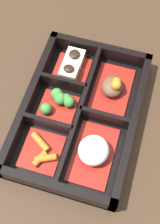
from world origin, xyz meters
The scene contains 8 objects.
ground_plane centered at (0.00, 0.00, 0.00)m, with size 3.00×3.00×0.00m, color #382619.
bento_base centered at (0.00, 0.00, 0.01)m, with size 0.32×0.22×0.01m.
bento_rim centered at (0.00, 0.00, 0.02)m, with size 0.32×0.22×0.05m.
bowl_stew centered at (-0.07, 0.05, 0.02)m, with size 0.12×0.07×0.05m.
bowl_rice centered at (0.07, 0.05, 0.03)m, with size 0.12×0.07×0.05m.
bowl_tofu centered at (-0.10, -0.05, 0.02)m, with size 0.08×0.07×0.04m.
bowl_greens centered at (-0.01, -0.05, 0.02)m, with size 0.07×0.07×0.03m.
bowl_carrots centered at (0.09, -0.05, 0.02)m, with size 0.08×0.07×0.02m.
Camera 1 is at (0.26, 0.08, 0.57)m, focal length 50.00 mm.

